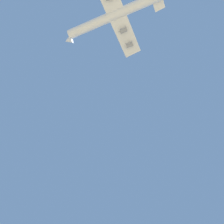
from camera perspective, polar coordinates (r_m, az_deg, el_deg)
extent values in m
cylinder|color=white|center=(144.19, 0.54, 27.22)|extent=(68.29, 14.00, 6.40)
cone|color=white|center=(148.99, -13.08, 20.41)|extent=(5.65, 6.60, 6.08)
cube|color=white|center=(143.24, 1.37, 27.53)|extent=(23.57, 61.04, 5.95)
cylinder|color=gray|center=(145.39, 5.34, 19.57)|extent=(5.31, 3.54, 3.00)
cylinder|color=gray|center=(142.81, 3.47, 23.45)|extent=(5.31, 3.54, 3.00)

